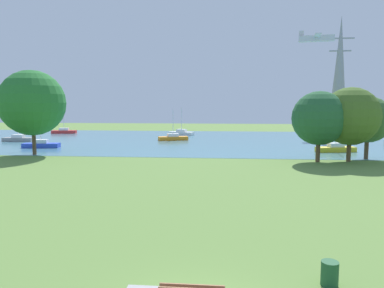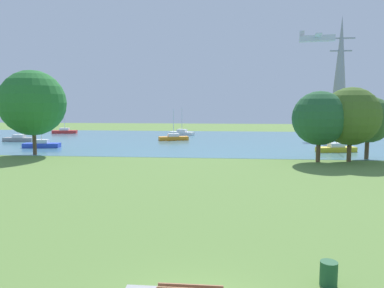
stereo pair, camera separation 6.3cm
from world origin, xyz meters
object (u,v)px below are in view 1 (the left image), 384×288
sailboat_red (64,131)px  electricity_pylon (339,72)px  sailboat_gray (19,139)px  tree_mid_shore (32,103)px  tree_east_near (368,120)px  sailboat_yellow (336,148)px  sailboat_blue (41,144)px  sailboat_white (181,133)px  light_aircraft (316,38)px  litter_bin (330,273)px  sailboat_orange (173,138)px  tree_west_near (350,116)px  tree_west_far (319,118)px

sailboat_red → electricity_pylon: electricity_pylon is taller
sailboat_red → sailboat_gray: bearing=-90.3°
sailboat_gray → tree_mid_shore: (10.54, -14.33, 5.58)m
sailboat_red → tree_east_near: bearing=-32.4°
sailboat_gray → sailboat_yellow: bearing=-10.3°
sailboat_blue → sailboat_yellow: bearing=-1.3°
sailboat_yellow → sailboat_white: (-22.14, 23.09, -0.01)m
sailboat_white → sailboat_yellow: bearing=-46.2°
sailboat_yellow → sailboat_blue: bearing=178.7°
sailboat_yellow → light_aircraft: size_ratio=0.71×
litter_bin → sailboat_red: (-36.20, 59.05, 0.06)m
sailboat_orange → tree_west_near: (21.26, -20.40, 4.22)m
litter_bin → tree_east_near: tree_east_near is taller
light_aircraft → tree_west_far: bearing=-102.3°
tree_west_far → light_aircraft: bearing=77.7°
sailboat_yellow → electricity_pylon: bearing=73.3°
sailboat_yellow → electricity_pylon: 50.92m
litter_bin → tree_west_near: 28.52m
sailboat_orange → electricity_pylon: 51.81m
light_aircraft → sailboat_gray: bearing=-161.3°
sailboat_red → sailboat_gray: sailboat_gray is taller
tree_east_near → sailboat_yellow: bearing=104.4°
sailboat_blue → sailboat_orange: 20.25m
sailboat_yellow → light_aircraft: light_aircraft is taller
sailboat_orange → tree_east_near: size_ratio=0.76×
tree_mid_shore → tree_east_near: 37.52m
litter_bin → sailboat_orange: 48.54m
tree_mid_shore → tree_east_near: tree_mid_shore is taller
tree_east_near → electricity_pylon: size_ratio=0.25×
electricity_pylon → tree_west_far: bearing=-108.3°
tree_west_far → electricity_pylon: size_ratio=0.26×
tree_east_near → sailboat_white: bearing=129.3°
sailboat_blue → tree_east_near: sailboat_blue is taller
sailboat_white → light_aircraft: size_ratio=0.63×
sailboat_yellow → tree_east_near: 7.09m
sailboat_red → light_aircraft: light_aircraft is taller
sailboat_white → tree_mid_shore: bearing=-115.6°
litter_bin → light_aircraft: (13.33, 59.66, 17.82)m
sailboat_red → tree_west_far: tree_west_far is taller
sailboat_gray → electricity_pylon: bearing=32.5°
sailboat_orange → light_aircraft: 33.43m
tree_west_far → tree_west_near: (3.21, 0.48, 0.19)m
sailboat_red → light_aircraft: 52.63m
sailboat_orange → electricity_pylon: (36.34, 34.46, 13.26)m
sailboat_white → sailboat_blue: bearing=-126.7°
sailboat_blue → litter_bin: bearing=-51.1°
sailboat_orange → sailboat_yellow: bearing=-29.6°
sailboat_white → electricity_pylon: electricity_pylon is taller
tree_mid_shore → tree_west_far: tree_mid_shore is taller
sailboat_white → light_aircraft: light_aircraft is taller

